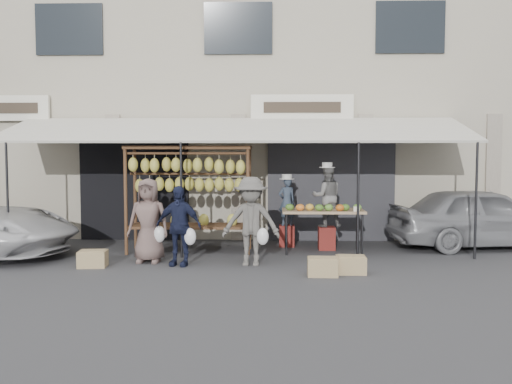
# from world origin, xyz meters

# --- Properties ---
(ground_plane) EXTENTS (90.00, 90.00, 0.00)m
(ground_plane) POSITION_xyz_m (0.00, 0.00, 0.00)
(ground_plane) COLOR #2D2D30
(shophouse) EXTENTS (24.00, 6.15, 7.30)m
(shophouse) POSITION_xyz_m (-0.00, 6.50, 3.65)
(shophouse) COLOR #A39B85
(shophouse) RESTS_ON ground_plane
(awning) EXTENTS (10.00, 2.35, 2.92)m
(awning) POSITION_xyz_m (0.01, 2.28, 2.57)
(awning) COLOR beige
(awning) RESTS_ON ground_plane
(banana_rack) EXTENTS (2.60, 0.90, 2.24)m
(banana_rack) POSITION_xyz_m (-0.93, 1.76, 1.57)
(banana_rack) COLOR #42281A
(banana_rack) RESTS_ON ground_plane
(produce_table) EXTENTS (1.70, 0.90, 1.04)m
(produce_table) POSITION_xyz_m (1.87, 1.79, 0.88)
(produce_table) COLOR tan
(produce_table) RESTS_ON ground_plane
(vendor_left) EXTENTS (0.45, 0.36, 1.07)m
(vendor_left) POSITION_xyz_m (1.13, 2.58, 1.01)
(vendor_left) COLOR #39475A
(vendor_left) RESTS_ON stool_left
(vendor_right) EXTENTS (0.67, 0.54, 1.31)m
(vendor_right) POSITION_xyz_m (1.99, 2.17, 1.15)
(vendor_right) COLOR slate
(vendor_right) RESTS_ON stool_right
(customer_left) EXTENTS (0.82, 0.56, 1.61)m
(customer_left) POSITION_xyz_m (-1.55, 0.64, 0.80)
(customer_left) COLOR brown
(customer_left) RESTS_ON ground_plane
(customer_mid) EXTENTS (0.93, 0.54, 1.48)m
(customer_mid) POSITION_xyz_m (-0.92, 0.34, 0.74)
(customer_mid) COLOR #181C36
(customer_mid) RESTS_ON ground_plane
(customer_right) EXTENTS (1.10, 0.68, 1.65)m
(customer_right) POSITION_xyz_m (0.42, 0.40, 0.82)
(customer_right) COLOR #585550
(customer_right) RESTS_ON ground_plane
(stool_left) EXTENTS (0.39, 0.39, 0.47)m
(stool_left) POSITION_xyz_m (1.13, 2.58, 0.24)
(stool_left) COLOR maroon
(stool_left) RESTS_ON ground_plane
(stool_right) EXTENTS (0.36, 0.36, 0.50)m
(stool_right) POSITION_xyz_m (1.99, 2.17, 0.25)
(stool_right) COLOR maroon
(stool_right) RESTS_ON ground_plane
(crate_near_a) EXTENTS (0.52, 0.40, 0.31)m
(crate_near_a) POSITION_xyz_m (1.67, -0.46, 0.15)
(crate_near_a) COLOR tan
(crate_near_a) RESTS_ON ground_plane
(crate_near_b) EXTENTS (0.51, 0.39, 0.30)m
(crate_near_b) POSITION_xyz_m (2.18, -0.26, 0.15)
(crate_near_b) COLOR tan
(crate_near_b) RESTS_ON ground_plane
(crate_far) EXTENTS (0.53, 0.42, 0.30)m
(crate_far) POSITION_xyz_m (-2.48, 0.16, 0.15)
(crate_far) COLOR tan
(crate_far) RESTS_ON ground_plane
(sedan) EXTENTS (4.16, 2.13, 1.36)m
(sedan) POSITION_xyz_m (5.41, 2.49, 0.68)
(sedan) COLOR gray
(sedan) RESTS_ON ground_plane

